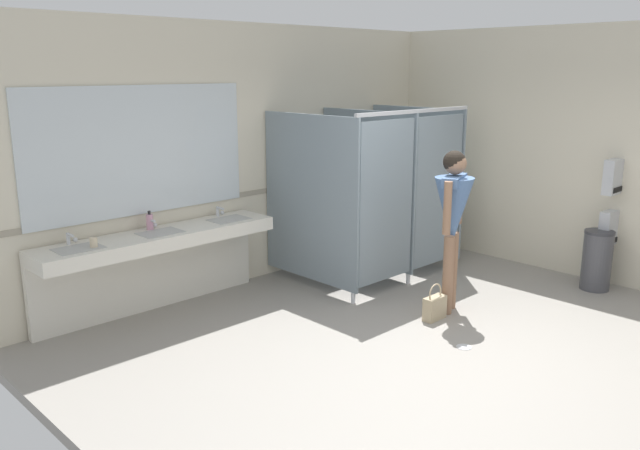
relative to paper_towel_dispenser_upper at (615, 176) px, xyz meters
The scene contains 15 objects.
ground_plane 3.10m from the paper_towel_dispenser_upper, behind, with size 6.32×6.36×0.10m, color gray.
wall_back 4.19m from the paper_towel_dispenser_upper, 131.73° to the left, with size 6.32×0.12×2.99m, color beige.
wall_side_right 0.31m from the paper_towel_dispenser_upper, 55.17° to the left, with size 0.12×6.36×2.99m, color beige.
wall_back_tile_band 4.15m from the paper_towel_dispenser_upper, 132.32° to the left, with size 6.32×0.01×0.06m, color #9E937F.
vanity_counter 5.17m from the paper_towel_dispenser_upper, 146.03° to the left, with size 2.54×0.54×0.99m.
mirror_panel 5.25m from the paper_towel_dispenser_upper, 144.29° to the left, with size 2.44×0.02×1.30m, color silver.
bathroom_stalls 2.68m from the paper_towel_dispenser_upper, 128.07° to the left, with size 1.97×1.49×2.04m.
paper_towel_dispenser_upper is the anchor object (origin of this frame).
paper_towel_dispenser_lower 0.60m from the paper_towel_dispenser_upper, 90.00° to the right, with size 0.39×0.13×0.40m.
trash_bin 0.98m from the paper_towel_dispenser_upper, behind, with size 0.33×0.33×0.69m.
person_standing 2.19m from the paper_towel_dispenser_upper, 159.11° to the left, with size 0.55×0.52×1.69m.
handbag 2.72m from the paper_towel_dispenser_upper, 162.77° to the left, with size 0.26×0.11×0.38m.
soap_dispenser 5.18m from the paper_towel_dispenser_upper, 145.36° to the left, with size 0.07×0.07×0.20m.
paper_cup 5.67m from the paper_towel_dispenser_upper, 151.59° to the left, with size 0.07×0.07×0.09m, color beige.
floor_drain_cover 3.00m from the paper_towel_dispenser_upper, behind, with size 0.14×0.14×0.01m, color #B7BABF.
Camera 1 is at (-4.68, -3.08, 2.49)m, focal length 36.32 mm.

